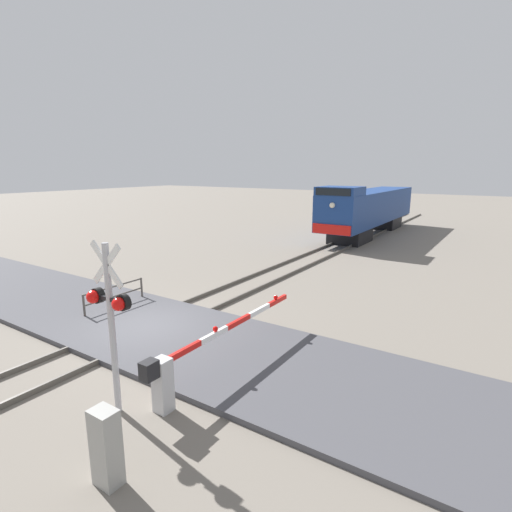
{
  "coord_description": "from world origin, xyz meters",
  "views": [
    {
      "loc": [
        9.91,
        -8.44,
        5.32
      ],
      "look_at": [
        0.9,
        5.28,
        1.66
      ],
      "focal_mm": 27.89,
      "sensor_mm": 36.0,
      "label": 1
    }
  ],
  "objects_px": {
    "locomotive": "(369,209)",
    "guard_railing": "(115,294)",
    "utility_cabinet": "(106,448)",
    "crossing_signal": "(110,311)",
    "crossing_gate": "(186,362)"
  },
  "relations": [
    {
      "from": "guard_railing",
      "to": "crossing_signal",
      "type": "bearing_deg",
      "value": -37.28
    },
    {
      "from": "locomotive",
      "to": "guard_railing",
      "type": "bearing_deg",
      "value": -96.42
    },
    {
      "from": "locomotive",
      "to": "guard_railing",
      "type": "distance_m",
      "value": 22.7
    },
    {
      "from": "utility_cabinet",
      "to": "locomotive",
      "type": "bearing_deg",
      "value": 99.27
    },
    {
      "from": "crossing_gate",
      "to": "utility_cabinet",
      "type": "distance_m",
      "value": 2.89
    },
    {
      "from": "utility_cabinet",
      "to": "guard_railing",
      "type": "xyz_separation_m",
      "value": [
        -7.13,
        5.63,
        -0.08
      ]
    },
    {
      "from": "crossing_gate",
      "to": "guard_railing",
      "type": "height_order",
      "value": "crossing_gate"
    },
    {
      "from": "crossing_gate",
      "to": "guard_railing",
      "type": "relative_size",
      "value": 2.25
    },
    {
      "from": "utility_cabinet",
      "to": "guard_railing",
      "type": "bearing_deg",
      "value": 141.67
    },
    {
      "from": "locomotive",
      "to": "crossing_gate",
      "type": "xyz_separation_m",
      "value": [
        3.83,
        -25.36,
        -1.26
      ]
    },
    {
      "from": "locomotive",
      "to": "crossing_signal",
      "type": "height_order",
      "value": "locomotive"
    },
    {
      "from": "crossing_signal",
      "to": "locomotive",
      "type": "bearing_deg",
      "value": 96.4
    },
    {
      "from": "crossing_signal",
      "to": "crossing_gate",
      "type": "height_order",
      "value": "crossing_signal"
    },
    {
      "from": "locomotive",
      "to": "crossing_signal",
      "type": "xyz_separation_m",
      "value": [
        2.99,
        -26.72,
        0.26
      ]
    },
    {
      "from": "crossing_gate",
      "to": "guard_railing",
      "type": "bearing_deg",
      "value": 155.87
    }
  ]
}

